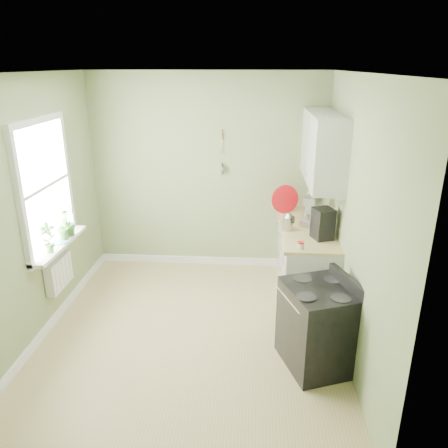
# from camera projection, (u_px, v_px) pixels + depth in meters

# --- Properties ---
(floor) EXTENTS (3.20, 3.60, 0.02)m
(floor) POSITION_uv_depth(u_px,v_px,m) (192.00, 334.00, 4.78)
(floor) COLOR tan
(floor) RESTS_ON ground
(ceiling) EXTENTS (3.20, 3.60, 0.02)m
(ceiling) POSITION_uv_depth(u_px,v_px,m) (184.00, 71.00, 3.84)
(ceiling) COLOR white
(ceiling) RESTS_ON wall_back
(wall_back) EXTENTS (3.20, 0.02, 2.70)m
(wall_back) POSITION_uv_depth(u_px,v_px,m) (208.00, 174.00, 6.01)
(wall_back) COLOR gray
(wall_back) RESTS_ON floor
(wall_left) EXTENTS (0.02, 3.60, 2.70)m
(wall_left) POSITION_uv_depth(u_px,v_px,m) (31.00, 213.00, 4.42)
(wall_left) COLOR gray
(wall_left) RESTS_ON floor
(wall_right) EXTENTS (0.02, 3.60, 2.70)m
(wall_right) POSITION_uv_depth(u_px,v_px,m) (354.00, 221.00, 4.20)
(wall_right) COLOR gray
(wall_right) RESTS_ON floor
(base_cabinets) EXTENTS (0.60, 1.60, 0.87)m
(base_cabinets) POSITION_uv_depth(u_px,v_px,m) (305.00, 262.00, 5.48)
(base_cabinets) COLOR silver
(base_cabinets) RESTS_ON floor
(countertop) EXTENTS (0.64, 1.60, 0.04)m
(countertop) POSITION_uv_depth(u_px,v_px,m) (307.00, 228.00, 5.32)
(countertop) COLOR tan
(countertop) RESTS_ON base_cabinets
(upper_cabinets) EXTENTS (0.35, 1.40, 0.80)m
(upper_cabinets) POSITION_uv_depth(u_px,v_px,m) (323.00, 148.00, 5.07)
(upper_cabinets) COLOR silver
(upper_cabinets) RESTS_ON wall_right
(window) EXTENTS (0.06, 1.14, 1.44)m
(window) POSITION_uv_depth(u_px,v_px,m) (44.00, 186.00, 4.63)
(window) COLOR white
(window) RESTS_ON wall_left
(window_sill) EXTENTS (0.18, 1.14, 0.04)m
(window_sill) POSITION_uv_depth(u_px,v_px,m) (59.00, 245.00, 4.85)
(window_sill) COLOR white
(window_sill) RESTS_ON wall_left
(radiator) EXTENTS (0.12, 0.50, 0.35)m
(radiator) POSITION_uv_depth(u_px,v_px,m) (59.00, 273.00, 4.92)
(radiator) COLOR white
(radiator) RESTS_ON wall_left
(wall_utensils) EXTENTS (0.02, 0.14, 0.58)m
(wall_utensils) POSITION_uv_depth(u_px,v_px,m) (222.00, 159.00, 5.89)
(wall_utensils) COLOR tan
(wall_utensils) RESTS_ON wall_back
(stove) EXTENTS (0.80, 0.83, 0.94)m
(stove) POSITION_uv_depth(u_px,v_px,m) (318.00, 326.00, 4.16)
(stove) COLOR black
(stove) RESTS_ON floor
(stand_mixer) EXTENTS (0.31, 0.38, 0.41)m
(stand_mixer) POSITION_uv_depth(u_px,v_px,m) (312.00, 211.00, 5.33)
(stand_mixer) COLOR #B2B2B7
(stand_mixer) RESTS_ON countertop
(kettle) EXTENTS (0.21, 0.12, 0.21)m
(kettle) POSITION_uv_depth(u_px,v_px,m) (288.00, 222.00, 5.16)
(kettle) COLOR silver
(kettle) RESTS_ON countertop
(coffee_maker) EXTENTS (0.27, 0.28, 0.35)m
(coffee_maker) POSITION_uv_depth(u_px,v_px,m) (322.00, 224.00, 4.90)
(coffee_maker) COLOR black
(coffee_maker) RESTS_ON countertop
(red_tray) EXTENTS (0.37, 0.20, 0.38)m
(red_tray) POSITION_uv_depth(u_px,v_px,m) (285.00, 199.00, 5.73)
(red_tray) COLOR red
(red_tray) RESTS_ON countertop
(jar) EXTENTS (0.07, 0.07, 0.08)m
(jar) POSITION_uv_depth(u_px,v_px,m) (301.00, 245.00, 4.65)
(jar) COLOR #B9B091
(jar) RESTS_ON countertop
(plant_a) EXTENTS (0.21, 0.19, 0.33)m
(plant_a) POSITION_uv_depth(u_px,v_px,m) (48.00, 238.00, 4.55)
(plant_a) COLOR #35672A
(plant_a) RESTS_ON window_sill
(plant_b) EXTENTS (0.16, 0.19, 0.31)m
(plant_b) POSITION_uv_depth(u_px,v_px,m) (63.00, 226.00, 4.91)
(plant_b) COLOR #35672A
(plant_b) RESTS_ON window_sill
(plant_c) EXTENTS (0.26, 0.26, 0.33)m
(plant_c) POSITION_uv_depth(u_px,v_px,m) (67.00, 222.00, 5.01)
(plant_c) COLOR #35672A
(plant_c) RESTS_ON window_sill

